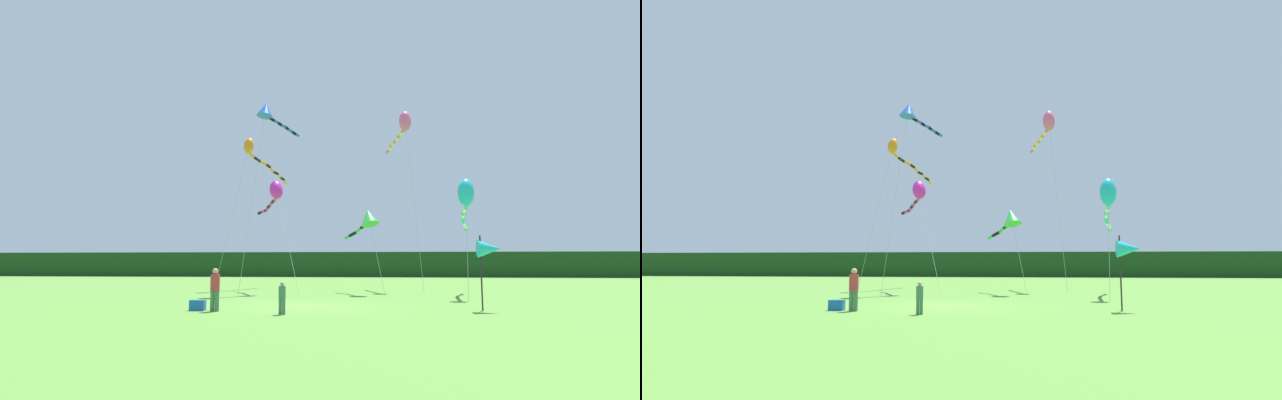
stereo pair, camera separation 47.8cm
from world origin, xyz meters
The scene contains 12 objects.
ground_plane centered at (0.00, 0.00, 0.00)m, with size 120.00×120.00×0.00m, color #5B9338.
distant_treeline centered at (0.00, 45.00, 1.63)m, with size 108.00×2.78×3.27m, color #193D19.
person_adult centered at (-3.23, -2.70, 0.92)m, with size 0.36×0.36×1.65m.
person_child centered at (-0.43, -3.61, 0.66)m, with size 0.26×0.26×1.19m.
cooler_box centered at (-4.00, -2.44, 0.20)m, with size 0.59×0.32×0.41m, color #1959B2.
banner_flag_pole centered at (7.47, -1.44, 2.39)m, with size 0.90×0.70×2.94m.
kite_orange centered at (-5.53, 13.42, 9.88)m, with size 3.02×9.31×10.92m.
kite_rainbow centered at (5.36, 13.49, 11.83)m, with size 2.04×6.58×12.78m.
kite_magenta centered at (-3.13, 8.76, 6.25)m, with size 3.93×6.82×7.11m.
kite_cyan centered at (8.01, 5.67, 5.40)m, with size 1.66×7.76×6.44m.
kite_blue centered at (-3.63, 8.50, 11.46)m, with size 2.96×4.24×12.11m.
kite_green centered at (2.67, 8.21, 4.51)m, with size 2.50×4.57×5.23m.
Camera 1 is at (2.74, -21.59, 1.87)m, focal length 27.69 mm.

